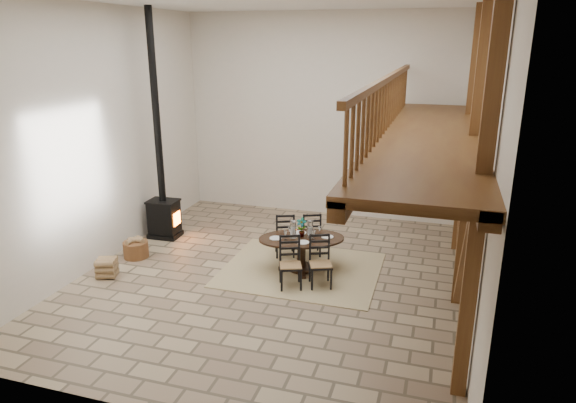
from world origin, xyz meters
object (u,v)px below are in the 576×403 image
(wood_stove, at_px, (162,190))
(log_stack, at_px, (107,268))
(dining_table, at_px, (301,251))
(log_basket, at_px, (136,249))

(wood_stove, xyz_separation_m, log_stack, (0.00, -2.18, -0.94))
(dining_table, distance_m, log_basket, 3.49)
(wood_stove, relative_size, log_basket, 9.75)
(log_basket, bearing_deg, dining_table, 6.49)
(dining_table, relative_size, log_stack, 4.44)
(dining_table, height_order, log_stack, dining_table)
(log_stack, bearing_deg, dining_table, 21.46)
(dining_table, bearing_deg, log_basket, 165.03)
(wood_stove, relative_size, log_stack, 10.78)
(wood_stove, distance_m, log_basket, 1.53)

